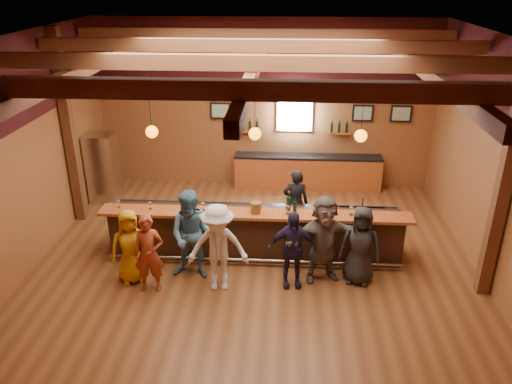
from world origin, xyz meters
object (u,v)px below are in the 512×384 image
back_bar_cabinet (307,172)px  customer_denim (192,235)px  customer_white (218,248)px  bar_counter (256,231)px  customer_orange (130,246)px  customer_dark (360,246)px  stainless_fridge (103,168)px  bottle_a (295,207)px  ice_bucket (256,208)px  customer_redvest (149,254)px  customer_navy (292,249)px  customer_brown (324,239)px  bartender (296,203)px

back_bar_cabinet → customer_denim: (-2.35, -4.56, 0.44)m
customer_white → bar_counter: bearing=61.9°
customer_orange → customer_dark: size_ratio=0.95×
stainless_fridge → bottle_a: 5.61m
customer_orange → bottle_a: 3.30m
customer_orange → ice_bucket: customer_orange is taller
customer_redvest → customer_navy: size_ratio=0.99×
customer_navy → customer_white: bearing=-178.8°
customer_denim → bottle_a: customer_denim is taller
ice_bucket → customer_denim: bearing=-150.9°
customer_orange → customer_brown: customer_brown is taller
customer_brown → bartender: (-0.52, 1.80, -0.10)m
back_bar_cabinet → stainless_fridge: (-5.30, -1.12, 0.42)m
customer_redvest → bottle_a: 2.98m
stainless_fridge → bottle_a: size_ratio=5.77×
back_bar_cabinet → customer_dark: customer_dark is taller
bar_counter → stainless_fridge: 4.81m
customer_redvest → ice_bucket: customer_redvest is taller
customer_redvest → customer_denim: bearing=30.7°
customer_orange → customer_dark: (4.37, 0.24, 0.04)m
bar_counter → ice_bucket: ice_bucket is taller
customer_dark → bartender: customer_dark is taller
bottle_a → bar_counter: bearing=161.9°
bartender → ice_bucket: size_ratio=6.81×
stainless_fridge → customer_denim: (2.95, -3.44, 0.01)m
customer_brown → customer_dark: customer_brown is taller
customer_denim → customer_white: customer_denim is taller
customer_denim → ice_bucket: (1.17, 0.65, 0.31)m
customer_white → customer_brown: bearing=9.2°
customer_redvest → customer_white: size_ratio=0.89×
bartender → ice_bucket: bartender is taller
customer_denim → bottle_a: size_ratio=5.85×
ice_bucket → customer_orange: bearing=-159.8°
customer_navy → customer_dark: 1.31m
customer_navy → stainless_fridge: bearing=136.7°
bar_counter → customer_brown: customer_brown is taller
stainless_fridge → ice_bucket: (4.13, -2.78, 0.33)m
back_bar_cabinet → customer_white: bearing=-110.1°
bar_counter → customer_white: (-0.62, -1.35, 0.35)m
customer_orange → customer_denim: 1.20m
stainless_fridge → customer_white: (3.50, -3.80, -0.03)m
back_bar_cabinet → customer_brown: customer_brown is taller
stainless_fridge → customer_orange: (1.78, -3.65, -0.15)m
back_bar_cabinet → ice_bucket: (-1.17, -3.90, 0.75)m
ice_bucket → customer_dark: bearing=-17.2°
customer_redvest → customer_white: bearing=2.3°
customer_orange → customer_navy: size_ratio=0.96×
back_bar_cabinet → bottle_a: size_ratio=12.82×
customer_dark → bartender: 2.20m
customer_orange → ice_bucket: size_ratio=6.53×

